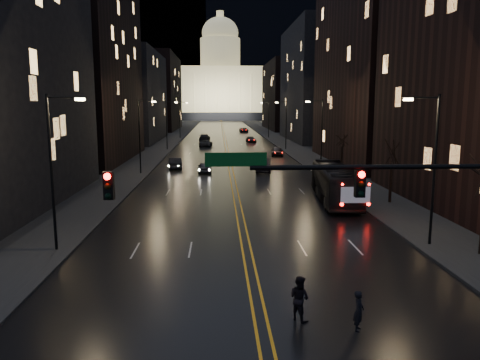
{
  "coord_description": "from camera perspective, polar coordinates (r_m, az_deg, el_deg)",
  "views": [
    {
      "loc": [
        -1.63,
        -16.46,
        8.45
      ],
      "look_at": [
        -0.23,
        13.23,
        3.6
      ],
      "focal_mm": 35.0,
      "sensor_mm": 36.0,
      "label": 1
    }
  ],
  "objects": [
    {
      "name": "pedestrian_a",
      "position": [
        18.71,
        14.27,
        -15.21
      ],
      "size": [
        0.56,
        0.67,
        1.57
      ],
      "primitive_type": "imported",
      "rotation": [
        0.0,
        0.0,
        1.19
      ],
      "color": "black",
      "rests_on": "ground"
    },
    {
      "name": "streetlamp_right_mid",
      "position": [
        57.92,
        9.76,
        5.8
      ],
      "size": [
        2.13,
        0.25,
        9.0
      ],
      "color": "black",
      "rests_on": "ground"
    },
    {
      "name": "building_right_mid",
      "position": [
        110.89,
        9.26,
        11.5
      ],
      "size": [
        12.0,
        34.0,
        26.0
      ],
      "primitive_type": "cube",
      "color": "black",
      "rests_on": "ground"
    },
    {
      "name": "receding_car_c",
      "position": [
        103.43,
        1.33,
        4.94
      ],
      "size": [
        2.3,
        4.6,
        1.29
      ],
      "primitive_type": "imported",
      "rotation": [
        0.0,
        0.0,
        0.11
      ],
      "color": "black",
      "rests_on": "ground"
    },
    {
      "name": "building_left_dist",
      "position": [
        157.7,
        -9.92,
        10.42
      ],
      "size": [
        12.0,
        40.0,
        24.0
      ],
      "primitive_type": "cube",
      "color": "black",
      "rests_on": "ground"
    },
    {
      "name": "road",
      "position": [
        146.72,
        -2.07,
        5.96
      ],
      "size": [
        20.0,
        320.0,
        0.02
      ],
      "primitive_type": "cube",
      "color": "black",
      "rests_on": "ground"
    },
    {
      "name": "oncoming_car_b",
      "position": [
        61.82,
        -7.93,
        2.03
      ],
      "size": [
        2.18,
        4.75,
        1.51
      ],
      "primitive_type": "imported",
      "rotation": [
        0.0,
        0.0,
        3.27
      ],
      "color": "black",
      "rests_on": "ground"
    },
    {
      "name": "streetlamp_left_far",
      "position": [
        87.02,
        -8.82,
        6.94
      ],
      "size": [
        2.13,
        0.25,
        9.0
      ],
      "color": "black",
      "rests_on": "ground"
    },
    {
      "name": "building_right_dist",
      "position": [
        158.11,
        5.61,
        10.15
      ],
      "size": [
        12.0,
        40.0,
        22.0
      ],
      "primitive_type": "cube",
      "color": "black",
      "rests_on": "ground"
    },
    {
      "name": "traffic_signal",
      "position": [
        18.41,
        21.53,
        -1.86
      ],
      "size": [
        17.29,
        0.45,
        7.0
      ],
      "color": "black",
      "rests_on": "ground"
    },
    {
      "name": "receding_car_b",
      "position": [
        76.94,
        4.54,
        3.53
      ],
      "size": [
        2.33,
        4.81,
        1.58
      ],
      "primitive_type": "imported",
      "rotation": [
        0.0,
        0.0,
        -0.1
      ],
      "color": "black",
      "rests_on": "ground"
    },
    {
      "name": "oncoming_car_c",
      "position": [
        93.75,
        -4.18,
        4.48
      ],
      "size": [
        2.69,
        5.03,
        1.34
      ],
      "primitive_type": "imported",
      "rotation": [
        0.0,
        0.0,
        3.04
      ],
      "color": "black",
      "rests_on": "ground"
    },
    {
      "name": "bus",
      "position": [
        41.29,
        11.54,
        -0.43
      ],
      "size": [
        3.72,
        11.89,
        3.26
      ],
      "primitive_type": "imported",
      "rotation": [
        0.0,
        0.0,
        -0.08
      ],
      "color": "black",
      "rests_on": "ground"
    },
    {
      "name": "sidewalk_right",
      "position": [
        147.53,
        3.4,
        6.0
      ],
      "size": [
        8.0,
        320.0,
        0.16
      ],
      "primitive_type": "cube",
      "color": "black",
      "rests_on": "ground"
    },
    {
      "name": "building_left_mid",
      "position": [
        73.29,
        -18.52,
        13.14
      ],
      "size": [
        12.0,
        30.0,
        28.0
      ],
      "primitive_type": "cube",
      "color": "black",
      "rests_on": "ground"
    },
    {
      "name": "center_line",
      "position": [
        146.72,
        -2.07,
        5.97
      ],
      "size": [
        0.62,
        320.0,
        0.01
      ],
      "primitive_type": "cube",
      "color": "orange",
      "rests_on": "road"
    },
    {
      "name": "oncoming_car_a",
      "position": [
        57.81,
        -4.32,
        1.54
      ],
      "size": [
        1.81,
        4.18,
        1.41
      ],
      "primitive_type": "imported",
      "rotation": [
        0.0,
        0.0,
        3.18
      ],
      "color": "black",
      "rests_on": "ground"
    },
    {
      "name": "sidewalk_left",
      "position": [
        147.22,
        -7.56,
        5.93
      ],
      "size": [
        8.0,
        320.0,
        0.16
      ],
      "primitive_type": "cube",
      "color": "black",
      "rests_on": "ground"
    },
    {
      "name": "streetlamp_right_far",
      "position": [
        87.42,
        5.52,
        7.02
      ],
      "size": [
        2.13,
        0.25,
        9.0
      ],
      "color": "black",
      "rests_on": "ground"
    },
    {
      "name": "building_right_tall",
      "position": [
        71.0,
        16.71,
        17.44
      ],
      "size": [
        12.0,
        30.0,
        38.0
      ],
      "primitive_type": "cube",
      "color": "black",
      "rests_on": "ground"
    },
    {
      "name": "streetlamp_left_mid",
      "position": [
        57.31,
        -11.98,
        5.7
      ],
      "size": [
        2.13,
        0.25,
        9.0
      ],
      "color": "black",
      "rests_on": "ground"
    },
    {
      "name": "tree_right_mid",
      "position": [
        41.34,
        18.07,
        3.37
      ],
      "size": [
        2.4,
        2.4,
        6.65
      ],
      "color": "black",
      "rests_on": "ground"
    },
    {
      "name": "mountain_ridge",
      "position": [
        402.63,
        3.41,
        17.33
      ],
      "size": [
        520.0,
        60.0,
        130.0
      ],
      "primitive_type": "cube",
      "color": "black",
      "rests_on": "ground"
    },
    {
      "name": "streetlamp_left_near",
      "position": [
        28.21,
        -21.69,
        1.76
      ],
      "size": [
        2.13,
        0.25,
        9.0
      ],
      "color": "black",
      "rests_on": "ground"
    },
    {
      "name": "receding_car_d",
      "position": [
        141.43,
        0.47,
        6.13
      ],
      "size": [
        2.64,
        5.23,
        1.42
      ],
      "primitive_type": "imported",
      "rotation": [
        0.0,
        0.0,
        0.06
      ],
      "color": "black",
      "rests_on": "ground"
    },
    {
      "name": "oncoming_car_d",
      "position": [
        108.06,
        -4.33,
        5.18
      ],
      "size": [
        2.61,
        5.67,
        1.6
      ],
      "primitive_type": "imported",
      "rotation": [
        0.0,
        0.0,
        3.08
      ],
      "color": "black",
      "rests_on": "ground"
    },
    {
      "name": "building_left_far",
      "position": [
        110.19,
        -13.02,
        9.84
      ],
      "size": [
        12.0,
        34.0,
        20.0
      ],
      "primitive_type": "cube",
      "color": "black",
      "rests_on": "ground"
    },
    {
      "name": "streetlamp_left_dist",
      "position": [
        116.87,
        -7.27,
        7.54
      ],
      "size": [
        2.13,
        0.25,
        9.0
      ],
      "color": "black",
      "rests_on": "ground"
    },
    {
      "name": "pedestrian_b",
      "position": [
        19.09,
        7.25,
        -14.08
      ],
      "size": [
        0.94,
        0.99,
        1.82
      ],
      "primitive_type": "imported",
      "rotation": [
        0.0,
        0.0,
        2.26
      ],
      "color": "black",
      "rests_on": "ground"
    },
    {
      "name": "streetlamp_right_dist",
      "position": [
        117.18,
        3.42,
        7.61
      ],
      "size": [
        2.13,
        0.25,
        9.0
      ],
      "color": "black",
      "rests_on": "ground"
    },
    {
      "name": "ground",
      "position": [
        18.58,
        2.76,
        -17.8
      ],
      "size": [
        900.0,
        900.0,
        0.0
      ],
      "primitive_type": "plane",
      "color": "black",
      "rests_on": "ground"
    },
    {
      "name": "streetlamp_right_near",
      "position": [
        29.44,
        22.34,
        2.0
      ],
      "size": [
        2.13,
        0.25,
        9.0
      ],
      "color": "black",
      "rests_on": "ground"
    },
    {
      "name": "capitol",
      "position": [
        266.61,
        -2.4,
        11.13
      ],
      "size": [
        90.0,
        50.0,
        58.5
      ],
      "color": "black",
      "rests_on": "ground"
    },
    {
      "name": "tree_right_far",
      "position": [
        56.53,
        12.35,
        5.08
      ],
      "size": [
        2.4,
        2.4,
        6.65
      ],
      "color": "black",
      "rests_on": "ground"
    },
    {
      "name": "receding_car_a",
      "position": [
        58.74,
        2.9,
        1.82
      ],
      "size": [
        2.42,
        5.34,
        1.7
      ],
      "primitive_type": "imported",
      "rotation": [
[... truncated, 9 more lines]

